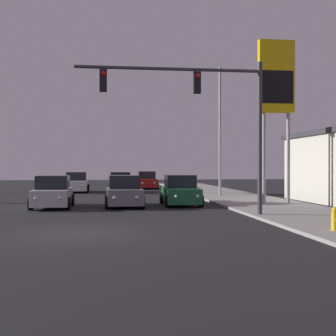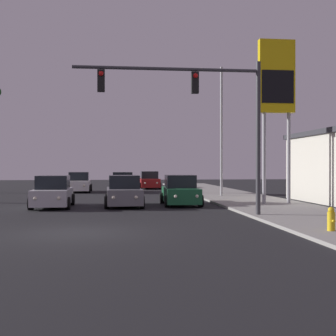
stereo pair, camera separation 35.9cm
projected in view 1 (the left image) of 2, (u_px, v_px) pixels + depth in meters
name	position (u px, v px, depth m)	size (l,w,h in m)	color
ground_plane	(78.00, 233.00, 15.21)	(120.00, 120.00, 0.00)	black
sidewalk_right	(261.00, 204.00, 26.33)	(5.00, 60.00, 0.12)	gray
car_white	(76.00, 183.00, 39.20)	(2.04, 4.33, 1.68)	silver
car_silver	(53.00, 193.00, 24.50)	(2.04, 4.32, 1.68)	#B7B7BC
car_red	(146.00, 181.00, 45.26)	(2.04, 4.31, 1.68)	maroon
car_green	(180.00, 191.00, 26.09)	(2.04, 4.34, 1.68)	#195933
car_grey	(124.00, 192.00, 25.18)	(2.04, 4.33, 1.68)	slate
car_black	(120.00, 183.00, 38.98)	(2.04, 4.32, 1.68)	black
traffic_light_mast	(207.00, 105.00, 19.61)	(7.89, 0.36, 6.50)	#38383D
street_lamp	(218.00, 124.00, 32.71)	(1.74, 0.24, 9.00)	#99999E
gas_station_sign	(276.00, 86.00, 25.75)	(2.00, 0.42, 9.00)	#99999E
fire_hydrant	(335.00, 219.00, 14.90)	(0.24, 0.34, 0.76)	gold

